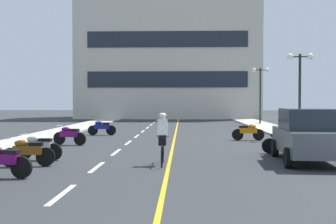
{
  "coord_description": "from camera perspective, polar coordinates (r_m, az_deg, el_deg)",
  "views": [
    {
      "loc": [
        0.69,
        -3.64,
        2.1
      ],
      "look_at": [
        0.01,
        17.1,
        1.55
      ],
      "focal_mm": 46.89,
      "sensor_mm": 36.0,
      "label": 1
    }
  ],
  "objects": [
    {
      "name": "ground_plane",
      "position": [
        24.74,
        0.29,
        -3.36
      ],
      "size": [
        140.0,
        140.0,
        0.0
      ],
      "primitive_type": "plane",
      "color": "#2D3033"
    },
    {
      "name": "parked_car_near",
      "position": [
        15.64,
        17.57,
        -2.9
      ],
      "size": [
        2.13,
        4.3,
        1.82
      ],
      "color": "black",
      "rests_on": "ground"
    },
    {
      "name": "motorcycle_4",
      "position": [
        14.66,
        -17.81,
        -4.93
      ],
      "size": [
        1.7,
        0.6,
        0.92
      ],
      "color": "black",
      "rests_on": "ground"
    },
    {
      "name": "motorcycle_7",
      "position": [
        21.17,
        -12.71,
        -2.93
      ],
      "size": [
        1.66,
        0.72,
        0.92
      ],
      "color": "black",
      "rests_on": "ground"
    },
    {
      "name": "lane_dash_9",
      "position": [
        41.78,
        -1.8,
        -1.37
      ],
      "size": [
        0.14,
        2.2,
        0.01
      ],
      "primitive_type": "cube",
      "color": "silver",
      "rests_on": "ground"
    },
    {
      "name": "cyclist_rider",
      "position": [
        14.32,
        -0.72,
        -3.34
      ],
      "size": [
        0.42,
        1.77,
        1.71
      ],
      "color": "black",
      "rests_on": "ground"
    },
    {
      "name": "lane_dash_3",
      "position": [
        17.97,
        -6.76,
        -5.2
      ],
      "size": [
        0.14,
        2.2,
        0.01
      ],
      "primitive_type": "cube",
      "color": "silver",
      "rests_on": "ground"
    },
    {
      "name": "lane_dash_1",
      "position": [
        10.23,
        -13.64,
        -10.35
      ],
      "size": [
        0.14,
        2.2,
        0.01
      ],
      "primitive_type": "cube",
      "color": "silver",
      "rests_on": "ground"
    },
    {
      "name": "office_building",
      "position": [
        53.76,
        0.07,
        7.17
      ],
      "size": [
        21.17,
        9.78,
        14.8
      ],
      "color": "beige",
      "rests_on": "ground"
    },
    {
      "name": "lane_dash_10",
      "position": [
        45.77,
        -1.48,
        -1.12
      ],
      "size": [
        0.14,
        2.2,
        0.01
      ],
      "primitive_type": "cube",
      "color": "silver",
      "rests_on": "ground"
    },
    {
      "name": "lane_dash_6",
      "position": [
        29.84,
        -3.29,
        -2.52
      ],
      "size": [
        0.14,
        2.2,
        0.01
      ],
      "primitive_type": "cube",
      "color": "silver",
      "rests_on": "ground"
    },
    {
      "name": "lane_dash_7",
      "position": [
        33.81,
        -2.68,
        -2.05
      ],
      "size": [
        0.14,
        2.2,
        0.01
      ],
      "primitive_type": "cube",
      "color": "silver",
      "rests_on": "ground"
    },
    {
      "name": "motorcycle_9",
      "position": [
        26.75,
        -8.61,
        -1.99
      ],
      "size": [
        1.7,
        0.6,
        0.92
      ],
      "color": "black",
      "rests_on": "ground"
    },
    {
      "name": "motorcycle_6",
      "position": [
        18.01,
        14.74,
        -3.72
      ],
      "size": [
        1.7,
        0.6,
        0.92
      ],
      "color": "black",
      "rests_on": "ground"
    },
    {
      "name": "centre_line_yellow",
      "position": [
        27.72,
        0.98,
        -2.83
      ],
      "size": [
        0.12,
        66.0,
        0.01
      ],
      "primitive_type": "cube",
      "color": "gold",
      "rests_on": "ground"
    },
    {
      "name": "lane_dash_11",
      "position": [
        49.76,
        -1.21,
        -0.91
      ],
      "size": [
        0.14,
        2.2,
        0.01
      ],
      "primitive_type": "cube",
      "color": "silver",
      "rests_on": "ground"
    },
    {
      "name": "lane_dash_5",
      "position": [
        25.87,
        -4.09,
        -3.14
      ],
      "size": [
        0.14,
        2.2,
        0.01
      ],
      "primitive_type": "cube",
      "color": "silver",
      "rests_on": "ground"
    },
    {
      "name": "motorcycle_5",
      "position": [
        16.09,
        -16.53,
        -4.35
      ],
      "size": [
        1.7,
        0.6,
        0.92
      ],
      "color": "black",
      "rests_on": "ground"
    },
    {
      "name": "street_lamp_mid",
      "position": [
        24.99,
        16.77,
        4.65
      ],
      "size": [
        1.46,
        0.36,
        4.54
      ],
      "color": "black",
      "rests_on": "curb_right"
    },
    {
      "name": "lane_dash_8",
      "position": [
        37.79,
        -2.19,
        -1.67
      ],
      "size": [
        0.14,
        2.2,
        0.01
      ],
      "primitive_type": "cube",
      "color": "silver",
      "rests_on": "ground"
    },
    {
      "name": "lane_dash_2",
      "position": [
        14.06,
        -9.24,
        -7.08
      ],
      "size": [
        0.14,
        2.2,
        0.01
      ],
      "primitive_type": "cube",
      "color": "silver",
      "rests_on": "ground"
    },
    {
      "name": "motorcycle_8",
      "position": [
        23.45,
        10.41,
        -2.49
      ],
      "size": [
        1.7,
        0.6,
        0.92
      ],
      "color": "black",
      "rests_on": "ground"
    },
    {
      "name": "curb_left",
      "position": [
        28.82,
        -14.02,
        -2.59
      ],
      "size": [
        2.4,
        72.0,
        0.12
      ],
      "primitive_type": "cube",
      "color": "#B7B2A8",
      "rests_on": "ground"
    },
    {
      "name": "motorcycle_3",
      "position": [
        12.74,
        -20.76,
        -5.92
      ],
      "size": [
        1.7,
        0.6,
        0.92
      ],
      "color": "black",
      "rests_on": "ground"
    },
    {
      "name": "lane_dash_4",
      "position": [
        21.91,
        -5.18,
        -3.99
      ],
      "size": [
        0.14,
        2.2,
        0.01
      ],
      "primitive_type": "cube",
      "color": "silver",
      "rests_on": "ground"
    },
    {
      "name": "curb_right",
      "position": [
        28.47,
        15.12,
        -2.65
      ],
      "size": [
        2.4,
        72.0,
        0.12
      ],
      "primitive_type": "cube",
      "color": "#B7B2A8",
      "rests_on": "ground"
    },
    {
      "name": "street_lamp_far",
      "position": [
        38.39,
        11.91,
        3.78
      ],
      "size": [
        1.46,
        0.36,
        4.77
      ],
      "color": "black",
      "rests_on": "curb_right"
    }
  ]
}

